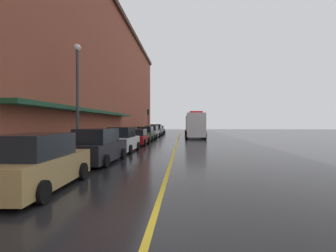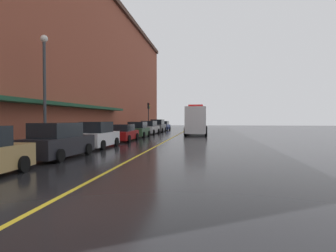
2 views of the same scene
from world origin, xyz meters
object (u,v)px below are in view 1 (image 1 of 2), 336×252
object	(u,v)px
parked_car_3	(137,137)
parked_car_7	(159,130)
parked_car_2	(123,140)
parked_car_5	(152,132)
parking_meter_1	(148,129)
parking_meter_3	(86,141)
street_lamp_left	(77,87)
parked_car_1	(98,147)
parking_meter_2	(150,129)
parking_meter_0	(122,134)
parked_car_4	(145,134)
box_truck	(195,125)
traffic_light_near	(148,117)
parked_car_6	(156,130)
parked_car_0	(37,164)

from	to	relation	value
parked_car_3	parked_car_7	size ratio (longest dim) A/B	1.11
parked_car_2	parked_car_5	size ratio (longest dim) A/B	0.90
parking_meter_1	parking_meter_3	bearing A→B (deg)	-90.00
parked_car_5	street_lamp_left	world-z (taller)	street_lamp_left
parked_car_3	parking_meter_3	world-z (taller)	parked_car_3
parked_car_2	parked_car_5	bearing A→B (deg)	1.74
parked_car_1	parking_meter_3	xyz separation A→B (m)	(-1.44, 1.93, 0.20)
parking_meter_2	parked_car_3	bearing A→B (deg)	-85.84
parking_meter_0	street_lamp_left	size ratio (longest dim) A/B	0.19
parked_car_1	parking_meter_1	world-z (taller)	parked_car_1
parked_car_1	parked_car_3	world-z (taller)	parked_car_1
parked_car_4	parked_car_5	world-z (taller)	parked_car_5
parked_car_1	parked_car_2	world-z (taller)	parked_car_1
parking_meter_1	parking_meter_3	world-z (taller)	same
parked_car_5	parking_meter_1	world-z (taller)	parked_car_5
box_truck	parking_meter_0	xyz separation A→B (m)	(-7.65, -12.31, -0.70)
parked_car_1	parked_car_5	bearing A→B (deg)	2.17
box_truck	traffic_light_near	world-z (taller)	traffic_light_near
parked_car_6	parked_car_4	bearing A→B (deg)	-179.43
parked_car_2	parking_meter_3	world-z (taller)	parked_car_2
box_truck	traffic_light_near	size ratio (longest dim) A/B	2.21
box_truck	traffic_light_near	bearing A→B (deg)	-127.71
parked_car_1	parking_meter_1	xyz separation A→B (m)	(-1.44, 29.45, 0.20)
street_lamp_left	traffic_light_near	world-z (taller)	street_lamp_left
parked_car_0	traffic_light_near	distance (m)	34.96
street_lamp_left	parked_car_5	bearing A→B (deg)	84.56
parked_car_6	parked_car_1	bearing A→B (deg)	-179.42
street_lamp_left	traffic_light_near	bearing A→B (deg)	88.61
parked_car_2	street_lamp_left	xyz separation A→B (m)	(-2.09, -3.16, 3.55)
parked_car_6	street_lamp_left	xyz separation A→B (m)	(-2.01, -27.77, 3.51)
box_truck	parking_meter_0	distance (m)	14.51
parking_meter_1	traffic_light_near	size ratio (longest dim) A/B	0.31
box_truck	street_lamp_left	distance (m)	23.08
parked_car_0	parked_car_2	world-z (taller)	parked_car_2
parked_car_7	street_lamp_left	size ratio (longest dim) A/B	0.63
parked_car_4	parking_meter_2	distance (m)	14.35
parked_car_2	parked_car_1	bearing A→B (deg)	-178.95
parked_car_1	parking_meter_0	distance (m)	11.32
parked_car_3	parked_car_5	world-z (taller)	parked_car_5
parked_car_0	parking_meter_3	bearing A→B (deg)	8.16
parked_car_4	parked_car_6	world-z (taller)	parked_car_6
parked_car_5	parking_meter_2	bearing A→B (deg)	12.20
parked_car_0	parked_car_7	world-z (taller)	parked_car_0
parked_car_0	parking_meter_1	size ratio (longest dim) A/B	3.58
parking_meter_1	parking_meter_0	bearing A→B (deg)	-90.00
parked_car_1	box_truck	bearing A→B (deg)	-12.64
parked_car_5	parking_meter_2	size ratio (longest dim) A/B	3.55
box_truck	parked_car_7	bearing A→B (deg)	-153.09
parking_meter_0	parking_meter_2	world-z (taller)	same
parked_car_5	parked_car_6	world-z (taller)	parked_car_6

